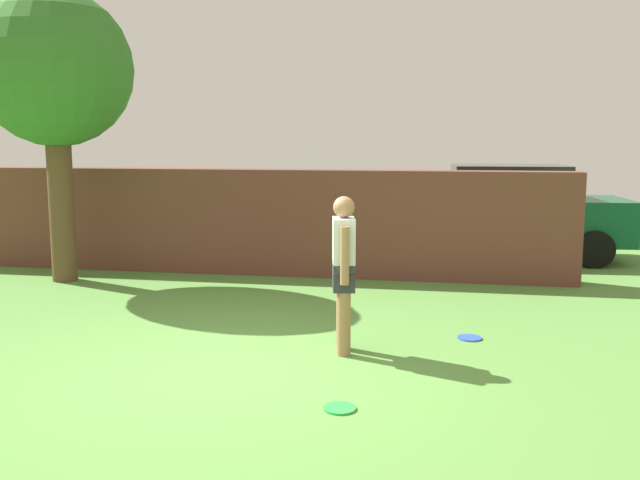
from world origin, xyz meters
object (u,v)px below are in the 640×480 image
car (507,212)px  frisbee_blue (469,338)px  tree (54,72)px  frisbee_green (340,408)px  person (344,267)px

car → frisbee_blue: 5.68m
tree → car: bearing=26.3°
frisbee_green → tree: bearing=138.7°
car → frisbee_blue: (-0.80, -5.56, -0.85)m
tree → frisbee_green: size_ratio=16.33×
car → frisbee_green: car is taller
car → frisbee_green: (-1.90, -7.85, -0.85)m
car → frisbee_green: 8.12m
tree → frisbee_blue: size_ratio=16.33×
person → frisbee_blue: bearing=-71.8°
person → car: (2.10, 6.30, -0.04)m
frisbee_blue → person: bearing=-150.6°
person → frisbee_blue: (1.30, 0.73, -0.89)m
tree → car: size_ratio=1.03×
person → car: size_ratio=0.38×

